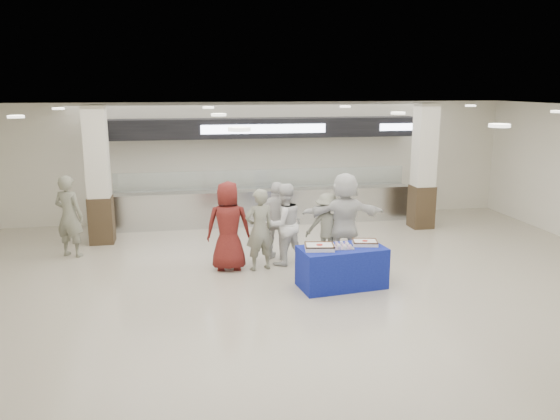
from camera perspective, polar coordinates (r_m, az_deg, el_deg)
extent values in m
plane|color=#BCB5A1|center=(9.71, 3.02, -9.03)|extent=(14.00, 14.00, 0.00)
cube|color=silver|center=(14.66, -1.84, 0.37)|extent=(8.00, 0.80, 0.90)
cube|color=silver|center=(14.57, -1.85, 2.17)|extent=(8.00, 0.85, 0.04)
cube|color=white|center=(14.22, -1.68, 3.26)|extent=(7.60, 0.02, 0.50)
cube|color=black|center=(14.36, -1.90, 8.58)|extent=(8.40, 0.70, 0.50)
cube|color=silver|center=(14.00, -1.67, 8.47)|extent=(3.20, 0.03, 0.22)
cube|color=silver|center=(15.05, 12.93, 8.46)|extent=(1.40, 0.03, 0.18)
cube|color=#342617|center=(13.45, -18.14, -0.99)|extent=(0.55, 0.55, 1.10)
cube|color=silver|center=(13.18, -18.63, 5.79)|extent=(0.50, 0.50, 2.10)
cube|color=#342617|center=(14.66, 14.55, 0.35)|extent=(0.55, 0.55, 1.10)
cube|color=silver|center=(14.41, 14.90, 6.58)|extent=(0.50, 0.50, 2.10)
cube|color=navy|center=(10.10, 6.47, -5.95)|extent=(1.63, 0.96, 0.75)
cube|color=white|center=(9.83, 4.14, -3.89)|extent=(0.57, 0.47, 0.08)
cube|color=#482B14|center=(9.82, 4.14, -3.60)|extent=(0.57, 0.47, 0.02)
cylinder|color=#B32119|center=(9.82, 4.14, -3.64)|extent=(0.13, 0.13, 0.01)
cube|color=white|center=(10.21, 8.86, -3.41)|extent=(0.51, 0.43, 0.07)
cube|color=#482B14|center=(10.20, 8.87, -3.16)|extent=(0.51, 0.43, 0.02)
cylinder|color=#B32119|center=(10.20, 8.87, -3.20)|extent=(0.12, 0.12, 0.01)
cube|color=silver|center=(9.96, 6.34, -3.90)|extent=(0.48, 0.38, 0.02)
imported|color=maroon|center=(10.87, -5.41, -1.68)|extent=(0.94, 0.66, 1.80)
imported|color=slate|center=(10.84, -2.17, -2.07)|extent=(0.69, 0.55, 1.66)
imported|color=white|center=(11.17, 0.39, -1.50)|extent=(1.00, 0.89, 1.69)
imported|color=white|center=(11.53, -0.27, -1.12)|extent=(1.06, 0.77, 1.67)
imported|color=slate|center=(11.61, 4.95, -1.70)|extent=(1.02, 0.75, 1.42)
imported|color=white|center=(11.49, 6.75, -0.71)|extent=(1.78, 0.69, 1.88)
imported|color=slate|center=(12.54, -21.17, -0.59)|extent=(0.77, 0.67, 1.78)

